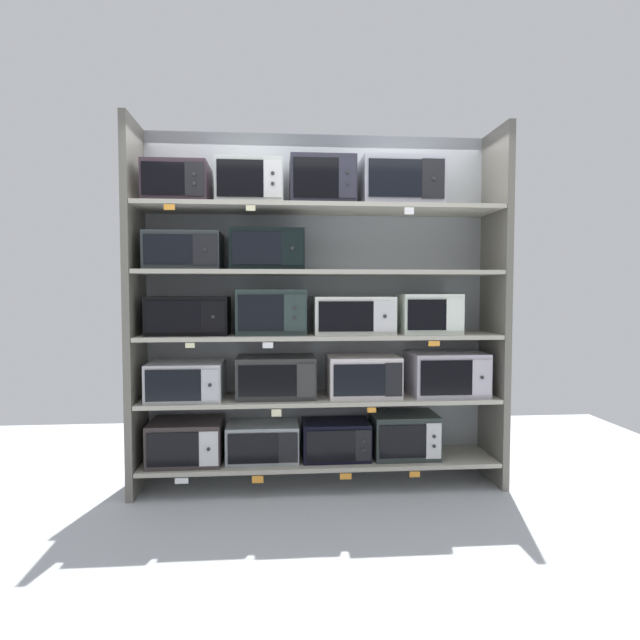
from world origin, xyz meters
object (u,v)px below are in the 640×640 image
object	(u,v)px
microwave_5	(276,377)
microwave_12	(184,251)
microwave_14	(178,184)
microwave_3	(404,435)
microwave_10	(353,315)
microwave_16	(322,182)
microwave_6	(363,376)
microwave_0	(187,441)
microwave_8	(189,316)
microwave_9	(271,312)
microwave_2	(336,439)
microwave_17	(400,184)
microwave_7	(446,373)
microwave_1	(263,442)
microwave_13	(267,250)
microwave_11	(428,314)
microwave_4	(186,380)
microwave_15	(250,183)

from	to	relation	value
microwave_5	microwave_12	world-z (taller)	microwave_12
microwave_12	microwave_14	world-z (taller)	microwave_14
microwave_3	microwave_14	bearing A→B (deg)	-180.00
microwave_10	microwave_16	size ratio (longest dim) A/B	1.25
microwave_6	microwave_0	bearing A→B (deg)	-179.99
microwave_8	microwave_9	size ratio (longest dim) A/B	1.14
microwave_2	microwave_0	bearing A→B (deg)	179.99
microwave_10	microwave_17	xyz separation A→B (m)	(0.34, 0.00, 0.94)
microwave_3	microwave_5	size ratio (longest dim) A/B	0.84
microwave_7	microwave_2	bearing A→B (deg)	-179.99
microwave_1	microwave_13	xyz separation A→B (m)	(0.04, 0.00, 1.37)
microwave_6	microwave_7	distance (m)	0.62
microwave_5	microwave_6	distance (m)	0.63
microwave_7	microwave_12	bearing A→B (deg)	180.00
microwave_3	microwave_12	xyz separation A→B (m)	(-1.57, -0.00, 1.34)
microwave_7	microwave_14	distance (m)	2.35
microwave_5	microwave_9	distance (m)	0.47
microwave_2	microwave_11	distance (m)	1.14
microwave_6	microwave_11	distance (m)	0.66
microwave_8	microwave_9	distance (m)	0.58
microwave_4	microwave_14	xyz separation A→B (m)	(-0.04, 0.00, 1.37)
microwave_5	microwave_9	bearing A→B (deg)	-179.62
microwave_7	microwave_11	xyz separation A→B (m)	(-0.14, 0.00, 0.44)
microwave_4	microwave_7	xyz separation A→B (m)	(1.89, 0.00, 0.03)
microwave_10	microwave_12	world-z (taller)	microwave_12
microwave_5	microwave_14	distance (m)	1.51
microwave_6	microwave_12	size ratio (longest dim) A/B	1.00
microwave_10	microwave_14	world-z (taller)	microwave_14
microwave_12	microwave_5	bearing A→B (deg)	0.01
microwave_0	microwave_8	size ratio (longest dim) A/B	0.90
microwave_11	microwave_6	bearing A→B (deg)	-179.99
microwave_3	microwave_14	world-z (taller)	microwave_14
microwave_14	microwave_16	world-z (taller)	microwave_16
microwave_3	microwave_17	distance (m)	1.83
microwave_0	microwave_14	distance (m)	1.81
microwave_1	microwave_17	world-z (taller)	microwave_17
microwave_5	microwave_11	distance (m)	1.20
microwave_2	microwave_9	xyz separation A→B (m)	(-0.46, 0.00, 0.93)
microwave_8	microwave_11	size ratio (longest dim) A/B	1.32
microwave_10	microwave_17	world-z (taller)	microwave_17
microwave_7	microwave_14	size ratio (longest dim) A/B	1.25
microwave_10	microwave_15	size ratio (longest dim) A/B	1.23
microwave_12	microwave_11	bearing A→B (deg)	0.00
microwave_3	microwave_6	size ratio (longest dim) A/B	0.92
microwave_17	microwave_7	bearing A→B (deg)	-0.02
microwave_0	microwave_14	size ratio (longest dim) A/B	1.17
microwave_6	microwave_17	bearing A→B (deg)	-0.00
microwave_12	microwave_17	distance (m)	1.60
microwave_14	microwave_8	bearing A→B (deg)	-0.07
microwave_13	microwave_6	bearing A→B (deg)	0.00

